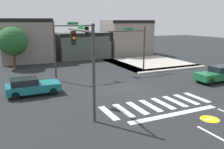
{
  "coord_description": "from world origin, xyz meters",
  "views": [
    {
      "loc": [
        -9.74,
        -17.84,
        5.93
      ],
      "look_at": [
        -1.42,
        0.12,
        1.4
      ],
      "focal_mm": 38.05,
      "sensor_mm": 36.0,
      "label": 1
    }
  ],
  "objects_px": {
    "roadside_tree": "(13,41)",
    "traffic_signal_southwest": "(83,52)",
    "traffic_signal_northeast": "(130,41)",
    "traffic_signal_northwest": "(69,40)",
    "car_teal": "(31,86)",
    "car_green": "(218,74)"
  },
  "relations": [
    {
      "from": "car_teal",
      "to": "roadside_tree",
      "type": "bearing_deg",
      "value": 92.74
    },
    {
      "from": "traffic_signal_southwest",
      "to": "roadside_tree",
      "type": "bearing_deg",
      "value": 10.88
    },
    {
      "from": "traffic_signal_southwest",
      "to": "traffic_signal_northeast",
      "type": "relative_size",
      "value": 1.09
    },
    {
      "from": "traffic_signal_northwest",
      "to": "roadside_tree",
      "type": "height_order",
      "value": "traffic_signal_northwest"
    },
    {
      "from": "roadside_tree",
      "to": "car_teal",
      "type": "bearing_deg",
      "value": -87.26
    },
    {
      "from": "roadside_tree",
      "to": "traffic_signal_northwest",
      "type": "bearing_deg",
      "value": -60.64
    },
    {
      "from": "traffic_signal_northeast",
      "to": "roadside_tree",
      "type": "relative_size",
      "value": 1.02
    },
    {
      "from": "traffic_signal_northwest",
      "to": "car_green",
      "type": "bearing_deg",
      "value": -28.7
    },
    {
      "from": "car_green",
      "to": "roadside_tree",
      "type": "bearing_deg",
      "value": -41.47
    },
    {
      "from": "traffic_signal_northwest",
      "to": "car_teal",
      "type": "xyz_separation_m",
      "value": [
        -4.25,
        -3.72,
        -3.29
      ]
    },
    {
      "from": "traffic_signal_northwest",
      "to": "car_teal",
      "type": "bearing_deg",
      "value": -138.77
    },
    {
      "from": "roadside_tree",
      "to": "traffic_signal_southwest",
      "type": "bearing_deg",
      "value": -79.12
    },
    {
      "from": "car_green",
      "to": "car_teal",
      "type": "bearing_deg",
      "value": -10.96
    },
    {
      "from": "traffic_signal_northwest",
      "to": "car_green",
      "type": "xyz_separation_m",
      "value": [
        12.85,
        -7.03,
        -3.24
      ]
    },
    {
      "from": "traffic_signal_northeast",
      "to": "car_teal",
      "type": "relative_size",
      "value": 1.27
    },
    {
      "from": "traffic_signal_northwest",
      "to": "traffic_signal_southwest",
      "type": "bearing_deg",
      "value": -99.21
    },
    {
      "from": "traffic_signal_northwest",
      "to": "car_teal",
      "type": "relative_size",
      "value": 1.42
    },
    {
      "from": "car_green",
      "to": "roadside_tree",
      "type": "height_order",
      "value": "roadside_tree"
    },
    {
      "from": "traffic_signal_northeast",
      "to": "roadside_tree",
      "type": "height_order",
      "value": "traffic_signal_northeast"
    },
    {
      "from": "traffic_signal_southwest",
      "to": "traffic_signal_northwest",
      "type": "bearing_deg",
      "value": -9.21
    },
    {
      "from": "car_green",
      "to": "traffic_signal_southwest",
      "type": "bearing_deg",
      "value": 7.78
    },
    {
      "from": "car_green",
      "to": "roadside_tree",
      "type": "relative_size",
      "value": 0.85
    }
  ]
}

